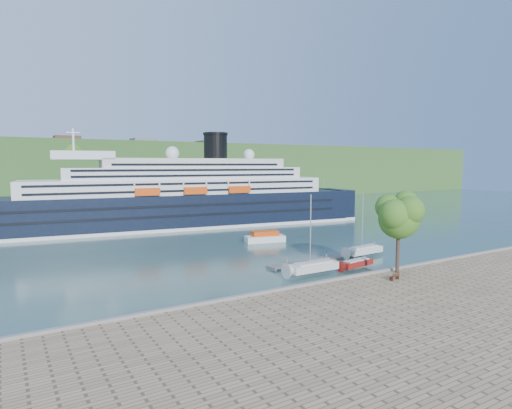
# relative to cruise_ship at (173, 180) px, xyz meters

# --- Properties ---
(ground) EXTENTS (400.00, 400.00, 0.00)m
(ground) POSITION_rel_cruise_ship_xyz_m (6.65, -58.79, -11.52)
(ground) COLOR #2E5250
(ground) RESTS_ON ground
(far_hillside) EXTENTS (400.00, 50.00, 24.00)m
(far_hillside) POSITION_rel_cruise_ship_xyz_m (6.65, 86.21, 0.48)
(far_hillside) COLOR #2E5120
(far_hillside) RESTS_ON ground
(quay_coping) EXTENTS (220.00, 0.50, 0.30)m
(quay_coping) POSITION_rel_cruise_ship_xyz_m (6.65, -58.99, -10.37)
(quay_coping) COLOR slate
(quay_coping) RESTS_ON promenade
(cruise_ship) EXTENTS (103.69, 27.26, 23.05)m
(cruise_ship) POSITION_rel_cruise_ship_xyz_m (0.00, 0.00, 0.00)
(cruise_ship) COLOR black
(cruise_ship) RESTS_ON ground
(park_bench) EXTENTS (1.59, 0.83, 0.98)m
(park_bench) POSITION_rel_cruise_ship_xyz_m (5.62, -62.63, -10.04)
(park_bench) COLOR #4F2916
(park_bench) RESTS_ON promenade
(promenade_tree) EXTENTS (7.05, 7.05, 11.68)m
(promenade_tree) POSITION_rel_cruise_ship_xyz_m (8.83, -60.29, -4.69)
(promenade_tree) COLOR #35631A
(promenade_tree) RESTS_ON promenade
(floating_pontoon) EXTENTS (18.11, 3.26, 0.40)m
(floating_pontoon) POSITION_rel_cruise_ship_xyz_m (6.48, -46.57, -11.32)
(floating_pontoon) COLOR slate
(floating_pontoon) RESTS_ON ground
(sailboat_white_near) EXTENTS (8.22, 2.28, 10.62)m
(sailboat_white_near) POSITION_rel_cruise_ship_xyz_m (1.09, -52.45, -6.22)
(sailboat_white_near) COLOR silver
(sailboat_white_near) RESTS_ON ground
(sailboat_red) EXTENTS (6.50, 2.59, 8.17)m
(sailboat_red) POSITION_rel_cruise_ship_xyz_m (8.56, -53.12, -7.44)
(sailboat_red) COLOR maroon
(sailboat_red) RESTS_ON ground
(sailboat_white_far) EXTENTS (7.97, 2.74, 10.12)m
(sailboat_white_far) POSITION_rel_cruise_ship_xyz_m (15.66, -47.50, -6.46)
(sailboat_white_far) COLOR silver
(sailboat_white_far) RESTS_ON ground
(tender_launch) EXTENTS (8.28, 4.36, 2.18)m
(tender_launch) POSITION_rel_cruise_ship_xyz_m (8.54, -27.97, -10.44)
(tender_launch) COLOR #DE450D
(tender_launch) RESTS_ON ground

